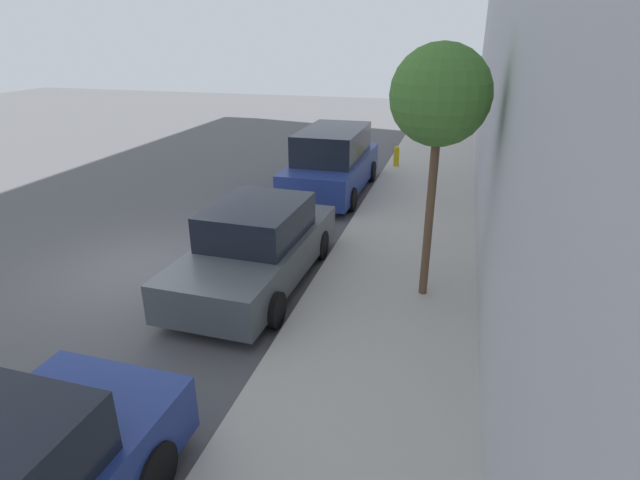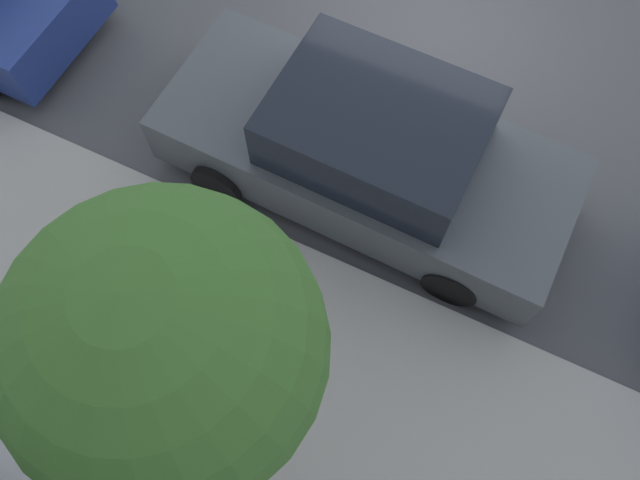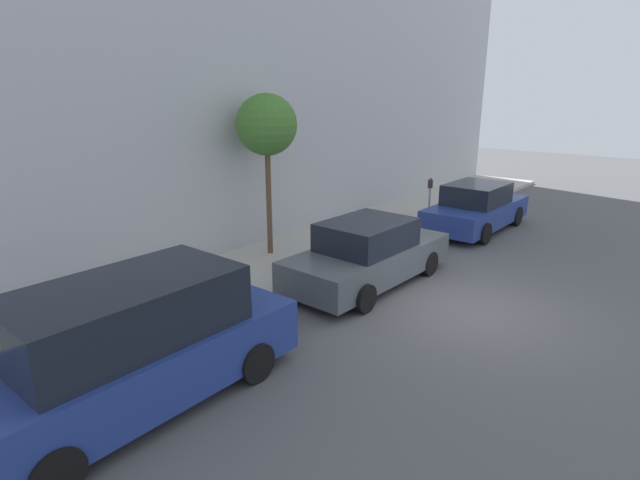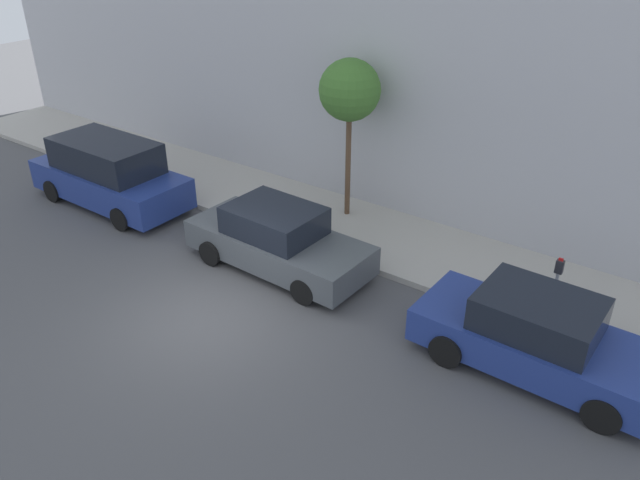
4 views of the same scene
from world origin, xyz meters
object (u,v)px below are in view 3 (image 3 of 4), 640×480
at_px(street_tree, 267,126).
at_px(parked_sedan_nearest, 476,208).
at_px(parked_minivan_third, 131,347).
at_px(parking_meter_near, 430,194).
at_px(parked_sedan_second, 368,254).

bearing_deg(street_tree, parked_sedan_nearest, -116.62).
distance_m(parked_minivan_third, parking_meter_near, 12.12).
distance_m(parked_minivan_third, street_tree, 7.23).
bearing_deg(parked_minivan_third, parked_sedan_second, -89.29).
xyz_separation_m(parked_sedan_nearest, parked_sedan_second, (0.06, 6.18, 0.00)).
distance_m(parked_sedan_second, parking_meter_near, 6.15).
bearing_deg(street_tree, parked_sedan_second, -177.93).
relative_size(parked_sedan_second, street_tree, 1.09).
bearing_deg(parked_sedan_second, parking_meter_near, -75.71).
bearing_deg(parked_sedan_nearest, parking_meter_near, 8.07).
height_order(parked_minivan_third, parking_meter_near, parked_minivan_third).
relative_size(parked_sedan_nearest, parked_minivan_third, 0.92).
xyz_separation_m(parked_minivan_third, parking_meter_near, (1.59, -12.02, 0.10)).
distance_m(parked_sedan_second, parked_minivan_third, 6.07).
xyz_separation_m(parked_sedan_second, parking_meter_near, (1.52, -5.95, 0.29)).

